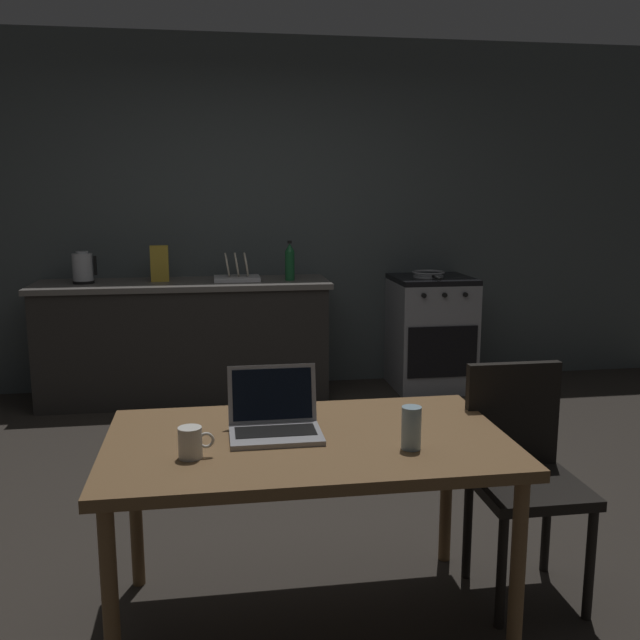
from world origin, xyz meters
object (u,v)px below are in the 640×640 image
object	(u,v)px
laptop	(275,421)
dish_rack	(237,274)
chair	(521,464)
cereal_box	(160,264)
electric_kettle	(83,268)
drinking_glass	(411,428)
bottle	(290,262)
frying_pan	(429,274)
coffee_mug	(191,442)
stove_oven	(431,333)
dining_table	(307,455)

from	to	relation	value
laptop	dish_rack	xyz separation A→B (m)	(-0.02, 2.90, 0.18)
chair	cereal_box	size ratio (longest dim) A/B	3.35
electric_kettle	cereal_box	distance (m)	0.54
chair	drinking_glass	size ratio (longest dim) A/B	6.16
bottle	frying_pan	size ratio (longest dim) A/B	0.70
laptop	frying_pan	size ratio (longest dim) A/B	0.75
coffee_mug	stove_oven	bearing A→B (deg)	59.93
bottle	electric_kettle	bearing A→B (deg)	178.09
frying_pan	bottle	bearing A→B (deg)	-178.87
dining_table	coffee_mug	distance (m)	0.43
stove_oven	dish_rack	xyz separation A→B (m)	(-1.52, 0.00, 0.49)
frying_pan	stove_oven	bearing A→B (deg)	34.63
frying_pan	dish_rack	xyz separation A→B (m)	(-1.48, 0.03, 0.02)
laptop	frying_pan	xyz separation A→B (m)	(1.46, 2.87, 0.16)
laptop	frying_pan	distance (m)	3.22
dining_table	coffee_mug	world-z (taller)	coffee_mug
dining_table	bottle	size ratio (longest dim) A/B	4.71
dish_rack	cereal_box	bearing A→B (deg)	177.97
frying_pan	dish_rack	distance (m)	1.48
laptop	frying_pan	world-z (taller)	frying_pan
dining_table	cereal_box	xyz separation A→B (m)	(-0.70, 2.97, 0.38)
chair	bottle	bearing A→B (deg)	114.34
cereal_box	laptop	bearing A→B (deg)	-78.61
stove_oven	electric_kettle	distance (m)	2.68
coffee_mug	cereal_box	distance (m)	3.13
chair	coffee_mug	xyz separation A→B (m)	(-1.25, -0.24, 0.25)
chair	frying_pan	bearing A→B (deg)	92.37
electric_kettle	drinking_glass	world-z (taller)	electric_kettle
drinking_glass	cereal_box	bearing A→B (deg)	108.09
laptop	drinking_glass	xyz separation A→B (m)	(0.44, -0.22, 0.03)
dining_table	cereal_box	world-z (taller)	cereal_box
laptop	electric_kettle	world-z (taller)	electric_kettle
electric_kettle	dish_rack	world-z (taller)	electric_kettle
stove_oven	laptop	bearing A→B (deg)	-117.36
laptop	dish_rack	bearing A→B (deg)	102.18
coffee_mug	cereal_box	size ratio (longest dim) A/B	0.44
dining_table	laptop	size ratio (longest dim) A/B	4.36
electric_kettle	dining_table	bearing A→B (deg)	-67.21
chair	coffee_mug	bearing A→B (deg)	-156.66
dining_table	drinking_glass	xyz separation A→B (m)	(0.33, -0.16, 0.14)
chair	laptop	xyz separation A→B (m)	(-0.96, -0.05, 0.24)
stove_oven	frying_pan	xyz separation A→B (m)	(-0.04, -0.03, 0.47)
dining_table	dish_rack	distance (m)	2.97
coffee_mug	electric_kettle	bearing A→B (deg)	105.30
laptop	coffee_mug	distance (m)	0.34
frying_pan	drinking_glass	distance (m)	3.25
electric_kettle	frying_pan	xyz separation A→B (m)	(2.59, -0.03, -0.09)
chair	drinking_glass	xyz separation A→B (m)	(-0.52, -0.27, 0.27)
coffee_mug	cereal_box	world-z (taller)	cereal_box
bottle	frying_pan	world-z (taller)	bottle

